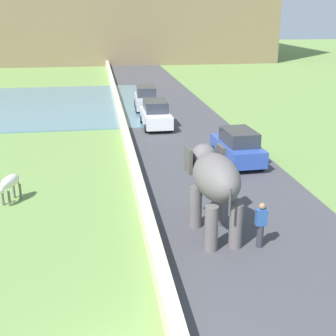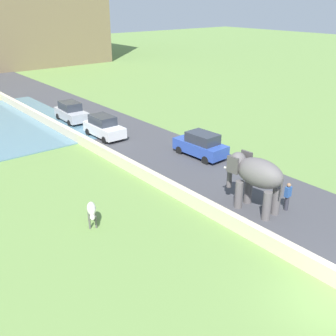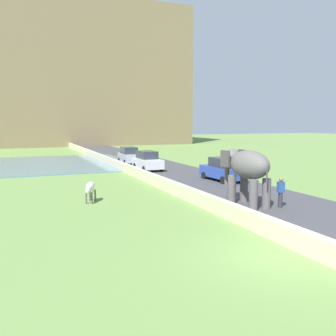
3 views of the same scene
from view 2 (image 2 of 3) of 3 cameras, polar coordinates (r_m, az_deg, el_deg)
ground_plane at (r=16.79m, az=21.96°, el=-17.63°), size 220.00×220.00×0.00m
road_surface at (r=32.22m, az=-4.78°, el=4.08°), size 7.00×120.00×0.06m
barrier_wall at (r=28.62m, az=-8.81°, el=2.14°), size 0.40×110.00×0.77m
elephant at (r=21.18m, az=12.37°, el=-1.01°), size 1.61×3.52×2.99m
person_beside_elephant at (r=22.02m, az=16.66°, el=-3.86°), size 0.36×0.22×1.63m
car_white at (r=32.81m, az=-9.12°, el=5.81°), size 1.82×4.01×1.80m
car_blue at (r=28.43m, az=4.70°, el=3.30°), size 1.94×4.07×1.80m
car_silver at (r=37.80m, az=-13.63°, el=7.75°), size 1.94×4.07×1.80m
cow_white at (r=20.21m, az=-10.84°, el=-5.90°), size 0.89×1.40×1.15m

